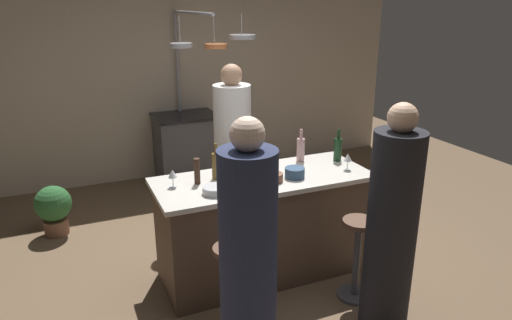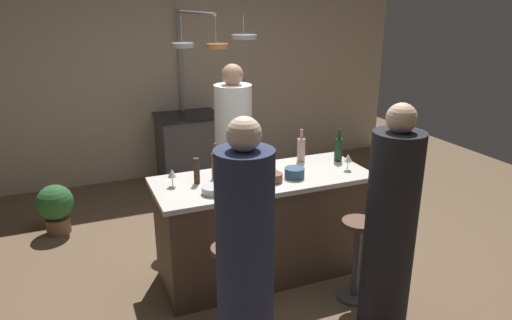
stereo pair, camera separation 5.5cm
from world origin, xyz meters
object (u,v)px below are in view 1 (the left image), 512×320
at_px(guest_right, 391,229).
at_px(wine_glass_by_chef, 235,173).
at_px(stove_range, 187,148).
at_px(chef, 233,158).
at_px(bar_stool_left, 232,286).
at_px(wine_bottle_amber, 216,165).
at_px(potted_plant, 54,207).
at_px(guest_left, 248,261).
at_px(wine_glass_near_left_guest, 348,158).
at_px(wine_glass_near_right_guest, 172,174).
at_px(mixing_bowl_blue, 295,173).
at_px(mixing_bowl_steel, 215,190).
at_px(bar_stool_right, 357,255).
at_px(mixing_bowl_wooden, 274,177).
at_px(pepper_mill, 197,171).
at_px(cutting_board, 256,170).
at_px(wine_bottle_rose, 301,149).
at_px(wine_bottle_red, 338,149).

height_order(guest_right, wine_glass_by_chef, guest_right).
bearing_deg(stove_range, chef, -88.17).
distance_m(bar_stool_left, wine_bottle_amber, 0.98).
distance_m(potted_plant, wine_bottle_amber, 2.02).
distance_m(guest_left, wine_glass_near_left_guest, 1.55).
bearing_deg(wine_glass_near_right_guest, potted_plant, 122.88).
distance_m(stove_range, guest_left, 3.49).
distance_m(potted_plant, mixing_bowl_blue, 2.56).
height_order(bar_stool_left, wine_bottle_amber, wine_bottle_amber).
bearing_deg(mixing_bowl_blue, potted_plant, 139.54).
distance_m(bar_stool_left, guest_left, 0.54).
xyz_separation_m(stove_range, mixing_bowl_steel, (-0.48, -2.62, 0.48)).
distance_m(chef, wine_bottle_amber, 0.88).
bearing_deg(bar_stool_right, mixing_bowl_wooden, 135.18).
bearing_deg(mixing_bowl_blue, pepper_mill, 166.59).
height_order(wine_glass_by_chef, mixing_bowl_blue, wine_glass_by_chef).
relative_size(cutting_board, wine_bottle_rose, 1.08).
height_order(chef, bar_stool_left, chef).
relative_size(cutting_board, mixing_bowl_wooden, 2.17).
xyz_separation_m(wine_glass_by_chef, wine_glass_near_left_guest, (1.01, -0.03, 0.00)).
xyz_separation_m(bar_stool_right, mixing_bowl_blue, (-0.30, 0.51, 0.57)).
relative_size(guest_right, mixing_bowl_wooden, 11.29).
bearing_deg(wine_bottle_red, mixing_bowl_wooden, -162.29).
bearing_deg(wine_glass_by_chef, potted_plant, 130.71).
bearing_deg(mixing_bowl_wooden, mixing_bowl_blue, 3.33).
relative_size(bar_stool_right, wine_glass_near_right_guest, 4.66).
bearing_deg(chef, bar_stool_right, -71.80).
xyz_separation_m(stove_range, wine_bottle_amber, (-0.37, -2.34, 0.57)).
relative_size(guest_left, mixing_bowl_wooden, 11.38).
xyz_separation_m(potted_plant, wine_glass_near_right_guest, (0.92, -1.42, 0.71)).
bearing_deg(wine_bottle_rose, wine_glass_by_chef, -156.26).
height_order(chef, mixing_bowl_blue, chef).
distance_m(bar_stool_left, wine_glass_near_left_guest, 1.48).
xyz_separation_m(stove_range, wine_glass_near_left_guest, (0.73, -2.58, 0.56)).
bearing_deg(potted_plant, cutting_board, -39.23).
bearing_deg(wine_bottle_amber, wine_glass_by_chef, -68.19).
bearing_deg(mixing_bowl_wooden, guest_left, -123.97).
xyz_separation_m(bar_stool_left, wine_bottle_rose, (0.99, 0.85, 0.64)).
bearing_deg(wine_glass_near_left_guest, bar_stool_right, -111.85).
xyz_separation_m(wine_glass_near_left_guest, mixing_bowl_blue, (-0.50, 0.02, -0.06)).
distance_m(stove_range, pepper_mill, 2.50).
bearing_deg(mixing_bowl_wooden, bar_stool_left, -138.13).
distance_m(cutting_board, mixing_bowl_steel, 0.57).
xyz_separation_m(pepper_mill, wine_glass_by_chef, (0.26, -0.17, 0.00)).
relative_size(guest_right, wine_bottle_amber, 5.54).
distance_m(wine_bottle_amber, wine_glass_near_left_guest, 1.12).
relative_size(wine_bottle_amber, wine_glass_near_left_guest, 2.06).
height_order(stove_range, chef, chef).
relative_size(wine_bottle_rose, wine_glass_near_right_guest, 2.03).
xyz_separation_m(chef, wine_bottle_rose, (0.42, -0.62, 0.22)).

